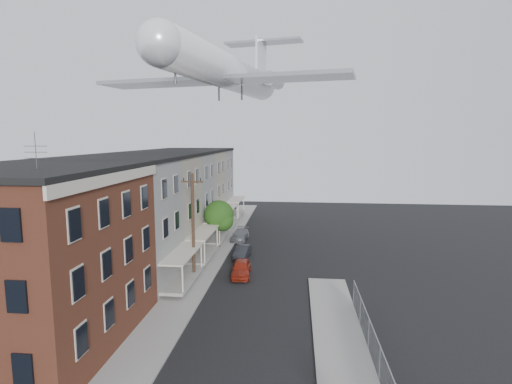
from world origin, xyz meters
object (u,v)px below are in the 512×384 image
car_near (241,268)px  airplane (229,72)px  car_mid (242,252)px  car_far (240,235)px  street_tree (220,217)px  utility_pole (193,225)px

car_near → airplane: size_ratio=0.14×
car_mid → car_far: (-1.20, 6.83, 0.01)m
street_tree → car_mid: 5.24m
street_tree → airplane: airplane is taller
utility_pole → airplane: airplane is taller
car_far → airplane: 18.24m
car_mid → car_far: car_far is taller
utility_pole → street_tree: utility_pole is taller
car_near → car_mid: bearing=92.1°
street_tree → car_far: (1.67, 3.50, -2.84)m
car_near → airplane: bearing=101.2°
street_tree → car_mid: (2.87, -3.32, -2.85)m
utility_pole → street_tree: 10.00m
car_mid → airplane: airplane is taller
utility_pole → street_tree: bearing=88.1°
utility_pole → car_mid: utility_pole is taller
street_tree → airplane: 15.07m
street_tree → airplane: (1.11, -0.13, 15.03)m
utility_pole → car_mid: 8.39m
car_near → car_far: 12.26m
car_far → utility_pole: bearing=-94.6°
street_tree → car_mid: bearing=-49.2°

